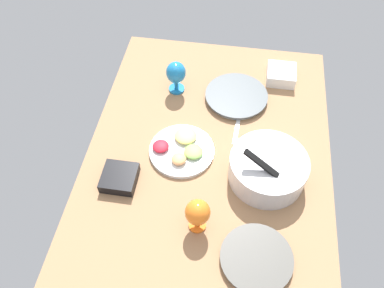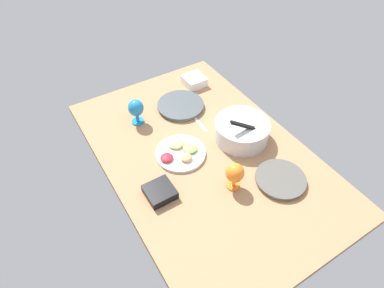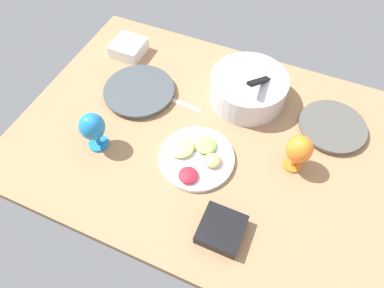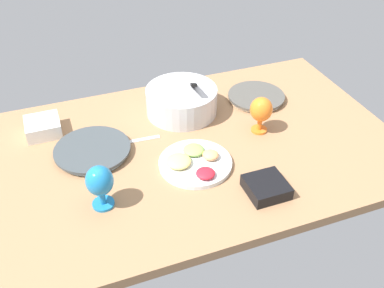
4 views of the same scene
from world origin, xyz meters
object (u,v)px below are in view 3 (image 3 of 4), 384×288
(dinner_plate_right, at_px, (332,127))
(square_bowl_black, at_px, (221,229))
(square_bowl_white, at_px, (129,47))
(hurricane_glass_orange, at_px, (299,150))
(fruit_platter, at_px, (196,157))
(mixing_bowl, at_px, (248,88))
(hurricane_glass_blue, at_px, (92,128))
(dinner_plate_left, at_px, (139,91))

(dinner_plate_right, height_order, square_bowl_black, square_bowl_black)
(dinner_plate_right, bearing_deg, square_bowl_white, 175.65)
(dinner_plate_right, xyz_separation_m, hurricane_glass_orange, (-0.10, -0.23, 0.09))
(fruit_platter, relative_size, square_bowl_black, 2.02)
(square_bowl_black, bearing_deg, fruit_platter, 129.48)
(dinner_plate_right, relative_size, mixing_bowl, 0.84)
(hurricane_glass_blue, bearing_deg, square_bowl_white, 106.55)
(hurricane_glass_blue, bearing_deg, fruit_platter, 13.31)
(dinner_plate_left, bearing_deg, hurricane_glass_blue, -93.25)
(mixing_bowl, bearing_deg, dinner_plate_left, -159.85)
(dinner_plate_left, height_order, square_bowl_black, square_bowl_black)
(square_bowl_black, bearing_deg, mixing_bowl, 100.46)
(dinner_plate_right, relative_size, square_bowl_black, 1.89)
(dinner_plate_right, xyz_separation_m, fruit_platter, (-0.43, -0.34, 0.00))
(hurricane_glass_blue, relative_size, square_bowl_white, 1.19)
(hurricane_glass_orange, relative_size, square_bowl_white, 1.15)
(hurricane_glass_blue, height_order, hurricane_glass_orange, hurricane_glass_blue)
(dinner_plate_left, relative_size, hurricane_glass_orange, 1.88)
(fruit_platter, bearing_deg, square_bowl_black, -50.52)
(mixing_bowl, xyz_separation_m, fruit_platter, (-0.08, -0.36, -0.05))
(hurricane_glass_blue, bearing_deg, hurricane_glass_orange, 16.10)
(hurricane_glass_blue, height_order, square_bowl_black, hurricane_glass_blue)
(hurricane_glass_orange, xyz_separation_m, square_bowl_white, (-0.85, 0.30, -0.07))
(dinner_plate_left, height_order, hurricane_glass_blue, hurricane_glass_blue)
(mixing_bowl, relative_size, fruit_platter, 1.12)
(hurricane_glass_orange, distance_m, square_bowl_black, 0.38)
(dinner_plate_right, distance_m, mixing_bowl, 0.36)
(dinner_plate_right, distance_m, square_bowl_black, 0.62)
(dinner_plate_left, relative_size, dinner_plate_right, 1.14)
(hurricane_glass_blue, bearing_deg, dinner_plate_left, 86.75)
(dinner_plate_left, xyz_separation_m, hurricane_glass_blue, (-0.02, -0.29, 0.09))
(dinner_plate_left, relative_size, hurricane_glass_blue, 1.81)
(mixing_bowl, distance_m, square_bowl_black, 0.60)
(dinner_plate_left, height_order, fruit_platter, fruit_platter)
(dinner_plate_left, xyz_separation_m, hurricane_glass_orange, (0.68, -0.09, 0.09))
(dinner_plate_left, bearing_deg, mixing_bowl, 20.15)
(fruit_platter, bearing_deg, hurricane_glass_orange, 19.07)
(dinner_plate_left, distance_m, hurricane_glass_blue, 0.31)
(dinner_plate_right, height_order, mixing_bowl, mixing_bowl)
(hurricane_glass_blue, relative_size, hurricane_glass_orange, 1.04)
(dinner_plate_left, bearing_deg, hurricane_glass_orange, -7.65)
(fruit_platter, height_order, hurricane_glass_orange, hurricane_glass_orange)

